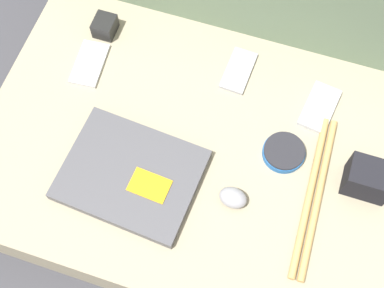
# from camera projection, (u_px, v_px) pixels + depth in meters

# --- Properties ---
(ground_plane) EXTENTS (8.00, 8.00, 0.00)m
(ground_plane) POSITION_uv_depth(u_px,v_px,m) (192.00, 171.00, 1.42)
(ground_plane) COLOR #38383D
(couch_seat) EXTENTS (1.02, 0.71, 0.16)m
(couch_seat) POSITION_uv_depth(u_px,v_px,m) (192.00, 160.00, 1.35)
(couch_seat) COLOR gray
(couch_seat) RESTS_ON ground_plane
(laptop) EXTENTS (0.32, 0.27, 0.03)m
(laptop) POSITION_uv_depth(u_px,v_px,m) (131.00, 175.00, 1.23)
(laptop) COLOR #47474C
(laptop) RESTS_ON couch_seat
(computer_mouse) EXTENTS (0.07, 0.05, 0.04)m
(computer_mouse) POSITION_uv_depth(u_px,v_px,m) (233.00, 198.00, 1.20)
(computer_mouse) COLOR gray
(computer_mouse) RESTS_ON couch_seat
(speaker_puck) EXTENTS (0.10, 0.10, 0.02)m
(speaker_puck) POSITION_uv_depth(u_px,v_px,m) (284.00, 152.00, 1.26)
(speaker_puck) COLOR #1E569E
(speaker_puck) RESTS_ON couch_seat
(phone_silver) EXTENTS (0.07, 0.13, 0.01)m
(phone_silver) POSITION_uv_depth(u_px,v_px,m) (239.00, 71.00, 1.36)
(phone_silver) COLOR #99999E
(phone_silver) RESTS_ON couch_seat
(phone_black) EXTENTS (0.08, 0.14, 0.01)m
(phone_black) POSITION_uv_depth(u_px,v_px,m) (90.00, 64.00, 1.36)
(phone_black) COLOR #B7B7BC
(phone_black) RESTS_ON couch_seat
(phone_small) EXTENTS (0.09, 0.14, 0.01)m
(phone_small) POSITION_uv_depth(u_px,v_px,m) (320.00, 108.00, 1.31)
(phone_small) COLOR #B7B7BC
(phone_small) RESTS_ON couch_seat
(camera_pouch) EXTENTS (0.10, 0.07, 0.09)m
(camera_pouch) POSITION_uv_depth(u_px,v_px,m) (368.00, 179.00, 1.19)
(camera_pouch) COLOR black
(camera_pouch) RESTS_ON couch_seat
(charger_brick) EXTENTS (0.05, 0.06, 0.05)m
(charger_brick) POSITION_uv_depth(u_px,v_px,m) (105.00, 26.00, 1.39)
(charger_brick) COLOR black
(charger_brick) RESTS_ON couch_seat
(drumstick_pair) EXTENTS (0.05, 0.40, 0.02)m
(drumstick_pair) POSITION_uv_depth(u_px,v_px,m) (314.00, 196.00, 1.22)
(drumstick_pair) COLOR tan
(drumstick_pair) RESTS_ON couch_seat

